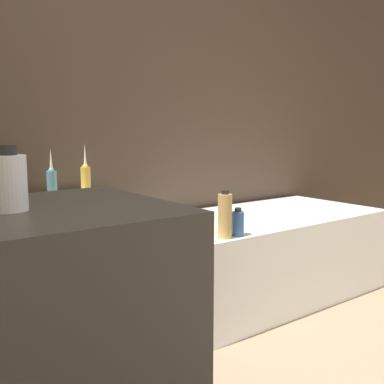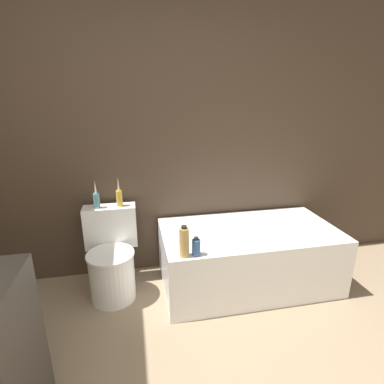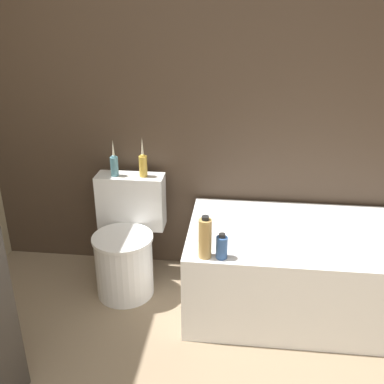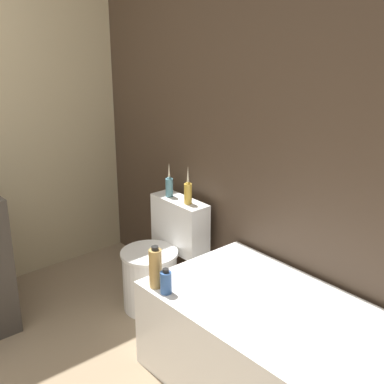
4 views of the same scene
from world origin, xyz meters
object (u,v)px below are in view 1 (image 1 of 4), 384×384
object	(u,v)px
bathtub	(265,253)
vase_silver	(86,176)
shampoo_bottle_short	(238,223)
shampoo_bottle_tall	(225,216)
soap_bottle_glass	(8,182)
vase_gold	(52,180)
toilet	(86,278)

from	to	relation	value
bathtub	vase_silver	size ratio (longest dim) A/B	5.81
vase_silver	shampoo_bottle_short	world-z (taller)	vase_silver
vase_silver	shampoo_bottle_tall	distance (m)	0.77
soap_bottle_glass	vase_gold	distance (m)	1.38
vase_silver	shampoo_bottle_tall	bearing A→B (deg)	-53.44
bathtub	shampoo_bottle_short	size ratio (longest dim) A/B	10.63
soap_bottle_glass	vase_gold	bearing A→B (deg)	67.39
shampoo_bottle_short	toilet	bearing A→B (deg)	145.60
bathtub	soap_bottle_glass	world-z (taller)	soap_bottle_glass
vase_silver	shampoo_bottle_short	distance (m)	0.83
bathtub	shampoo_bottle_tall	world-z (taller)	shampoo_bottle_tall
vase_silver	shampoo_bottle_short	size ratio (longest dim) A/B	1.83
bathtub	vase_gold	size ratio (longest dim) A/B	6.28
soap_bottle_glass	vase_gold	world-z (taller)	soap_bottle_glass
soap_bottle_glass	vase_gold	xyz separation A→B (m)	(0.53, 1.26, -0.15)
toilet	soap_bottle_glass	world-z (taller)	soap_bottle_glass
shampoo_bottle_tall	vase_gold	bearing A→B (deg)	136.77
vase_silver	shampoo_bottle_short	bearing A→B (deg)	-48.40
toilet	vase_gold	distance (m)	0.51
soap_bottle_glass	shampoo_bottle_tall	size ratio (longest dim) A/B	0.56
toilet	vase_gold	xyz separation A→B (m)	(-0.09, 0.16, 0.48)
shampoo_bottle_short	soap_bottle_glass	bearing A→B (deg)	-151.45
bathtub	shampoo_bottle_tall	size ratio (longest dim) A/B	6.32
vase_silver	vase_gold	bearing A→B (deg)	-177.07
bathtub	toilet	bearing A→B (deg)	175.35
soap_bottle_glass	shampoo_bottle_tall	world-z (taller)	soap_bottle_glass
vase_gold	vase_silver	xyz separation A→B (m)	(0.18, 0.01, 0.01)
bathtub	soap_bottle_glass	bearing A→B (deg)	-150.47
soap_bottle_glass	vase_silver	size ratio (longest dim) A/B	0.52
toilet	shampoo_bottle_tall	distance (m)	0.76
toilet	soap_bottle_glass	bearing A→B (deg)	-119.29
bathtub	vase_gold	bearing A→B (deg)	168.41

